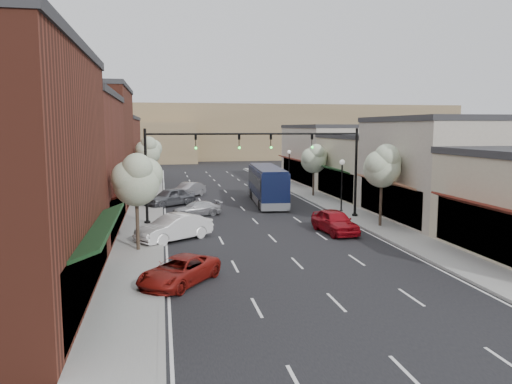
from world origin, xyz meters
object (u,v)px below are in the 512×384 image
signal_mast_right (327,160)px  tree_right_near (383,165)px  parked_car_e (188,190)px  lamp_post_near (342,177)px  signal_mast_left (179,161)px  parked_car_b (174,228)px  coach_bus (267,184)px  red_hatchback (335,221)px  lamp_post_far (289,162)px  tree_left_near (137,179)px  tree_right_far (314,158)px  parked_car_d (170,197)px  parked_car_c (197,209)px  tree_left_far (148,151)px  parked_car_a (179,271)px

signal_mast_right → tree_right_near: bearing=-56.1°
parked_car_e → tree_right_near: bearing=-18.5°
lamp_post_near → parked_car_e: bearing=136.2°
signal_mast_left → parked_car_b: signal_mast_left is taller
coach_bus → red_hatchback: bearing=-78.5°
lamp_post_far → signal_mast_left: bearing=-123.9°
signal_mast_left → tree_left_near: bearing=-108.1°
parked_car_b → lamp_post_near: bearing=84.4°
tree_right_far → coach_bus: (-5.59, -3.28, -2.20)m
lamp_post_far → parked_car_d: bearing=-141.2°
parked_car_b → parked_car_c: parked_car_b is taller
lamp_post_near → tree_left_far: bearing=136.1°
tree_right_near → parked_car_d: (-14.55, 12.81, -3.63)m
tree_left_near → parked_car_a: (2.05, -6.35, -3.60)m
signal_mast_right → parked_car_d: (-11.82, 8.75, -3.80)m
signal_mast_right → tree_right_far: signal_mast_right is taller
tree_right_far → lamp_post_far: (-0.55, 8.06, -0.99)m
lamp_post_near → signal_mast_left: bearing=-169.4°
signal_mast_left → parked_car_b: size_ratio=1.64×
coach_bus → parked_car_c: (-6.96, -5.50, -1.21)m
signal_mast_right → parked_car_a: 19.06m
tree_right_far → tree_left_near: tree_left_near is taller
parked_car_d → parked_car_e: size_ratio=1.07×
red_hatchback → parked_car_e: bearing=108.6°
signal_mast_left → parked_car_a: signal_mast_left is taller
tree_right_far → tree_left_near: bearing=-129.7°
tree_right_near → signal_mast_left: bearing=163.8°
parked_car_b → parked_car_c: bearing=131.8°
tree_right_near → tree_right_far: 16.01m
tree_right_far → parked_car_d: bearing=-167.6°
red_hatchback → parked_car_b: parked_car_b is taller
signal_mast_right → parked_car_e: bearing=125.1°
parked_car_b → tree_right_far: bearing=105.0°
tree_right_near → lamp_post_far: bearing=91.3°
signal_mast_left → parked_car_c: bearing=65.8°
tree_right_far → coach_bus: tree_right_far is taller
parked_car_c → parked_car_b: bearing=-26.8°
lamp_post_far → parked_car_d: size_ratio=0.92×
signal_mast_left → tree_right_near: (13.97, -4.05, -0.17)m
tree_left_near → parked_car_d: (2.05, 16.81, -3.40)m
lamp_post_far → parked_car_c: bearing=-125.5°
red_hatchback → parked_car_d: size_ratio=0.97×
parked_car_e → red_hatchback: bearing=-28.9°
signal_mast_left → coach_bus: signal_mast_left is taller
tree_right_near → tree_right_far: tree_right_near is taller
tree_right_far → lamp_post_near: (-0.55, -9.44, -0.99)m
signal_mast_right → red_hatchback: signal_mast_right is taller
lamp_post_near → parked_car_c: (-12.00, 0.66, -2.42)m
tree_left_far → parked_car_a: tree_left_far is taller
lamp_post_near → parked_car_a: (-14.00, -16.91, -2.38)m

